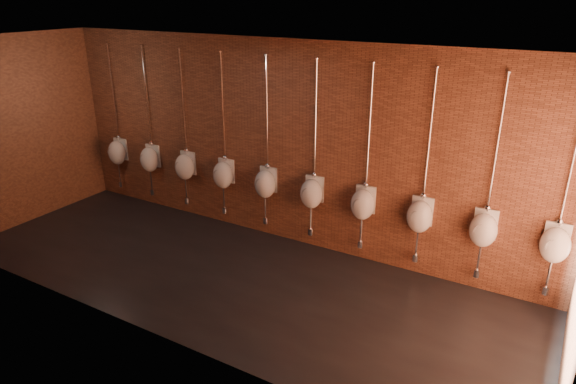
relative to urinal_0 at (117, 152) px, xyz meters
name	(u,v)px	position (x,y,z in m)	size (l,w,h in m)	color
ground	(230,277)	(3.62, -1.38, -0.95)	(8.50, 8.50, 0.00)	black
room_shell	(223,142)	(3.62, -1.38, 1.06)	(8.54, 3.04, 3.22)	black
urinal_0	(117,152)	(0.00, 0.00, 0.00)	(0.38, 0.34, 2.71)	silver
urinal_1	(150,159)	(0.84, 0.00, 0.00)	(0.38, 0.34, 2.71)	silver
urinal_2	(185,166)	(1.68, 0.00, 0.00)	(0.38, 0.34, 2.71)	silver
urinal_3	(223,174)	(2.52, 0.00, 0.00)	(0.38, 0.34, 2.71)	silver
urinal_4	(265,183)	(3.36, 0.00, 0.00)	(0.38, 0.34, 2.71)	silver
urinal_5	(312,193)	(4.21, 0.00, 0.00)	(0.38, 0.34, 2.71)	silver
urinal_6	(363,203)	(5.05, 0.00, 0.00)	(0.38, 0.34, 2.71)	silver
urinal_7	(420,215)	(5.89, 0.00, 0.00)	(0.38, 0.34, 2.71)	silver
urinal_8	(484,229)	(6.73, 0.00, 0.00)	(0.38, 0.34, 2.71)	silver
urinal_9	(555,244)	(7.57, 0.00, 0.00)	(0.38, 0.34, 2.71)	silver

